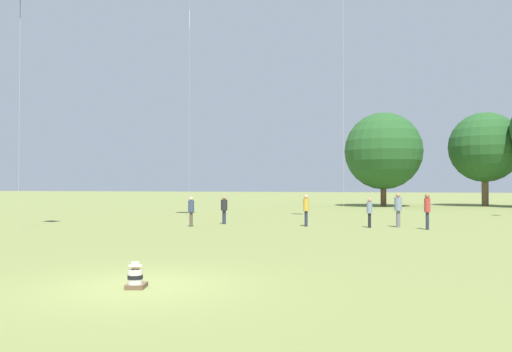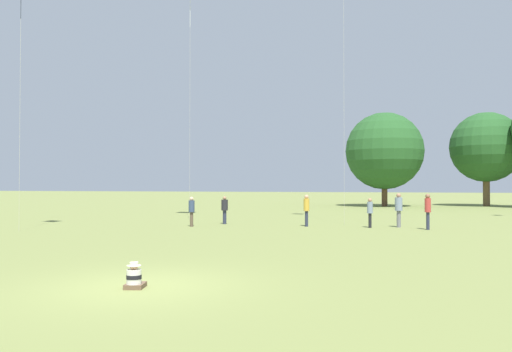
% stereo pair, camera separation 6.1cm
% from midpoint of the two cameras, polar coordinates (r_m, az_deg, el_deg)
% --- Properties ---
extents(ground_plane, '(300.00, 300.00, 0.00)m').
position_cam_midpoint_polar(ground_plane, '(11.37, -12.96, -12.19)').
color(ground_plane, olive).
extents(seated_toddler, '(0.49, 0.56, 0.57)m').
position_cam_midpoint_polar(seated_toddler, '(11.13, -13.56, -11.22)').
color(seated_toddler, brown).
rests_on(seated_toddler, ground).
extents(person_standing_0, '(0.41, 0.41, 1.59)m').
position_cam_midpoint_polar(person_standing_0, '(26.73, -7.31, -3.73)').
color(person_standing_0, brown).
rests_on(person_standing_0, ground).
extents(person_standing_1, '(0.47, 0.47, 1.78)m').
position_cam_midpoint_polar(person_standing_1, '(27.13, 16.05, -3.43)').
color(person_standing_1, slate).
rests_on(person_standing_1, ground).
extents(person_standing_2, '(0.41, 0.41, 1.78)m').
position_cam_midpoint_polar(person_standing_2, '(26.07, 19.10, -3.45)').
color(person_standing_2, '#282D42').
rests_on(person_standing_2, ground).
extents(person_standing_3, '(0.36, 0.36, 1.70)m').
position_cam_midpoint_polar(person_standing_3, '(26.74, 5.86, -3.57)').
color(person_standing_3, '#282D42').
rests_on(person_standing_3, ground).
extents(person_standing_4, '(0.33, 0.33, 1.53)m').
position_cam_midpoint_polar(person_standing_4, '(26.48, 12.96, -3.80)').
color(person_standing_4, black).
rests_on(person_standing_4, ground).
extents(person_standing_5, '(0.40, 0.40, 1.58)m').
position_cam_midpoint_polar(person_standing_5, '(28.37, -3.55, -3.63)').
color(person_standing_5, '#282D42').
rests_on(person_standing_5, ground).
extents(distant_tree_0, '(7.98, 7.98, 9.75)m').
position_cam_midpoint_polar(distant_tree_0, '(53.44, 14.49, 2.78)').
color(distant_tree_0, brown).
rests_on(distant_tree_0, ground).
extents(distant_tree_2, '(7.32, 7.32, 9.87)m').
position_cam_midpoint_polar(distant_tree_2, '(57.65, 24.83, 3.00)').
color(distant_tree_2, brown).
rests_on(distant_tree_2, ground).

